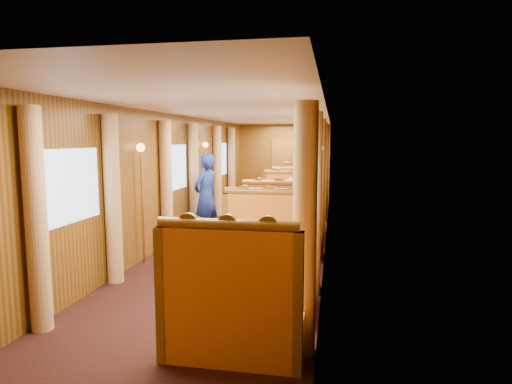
% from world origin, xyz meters
% --- Properties ---
extents(floor, '(3.00, 12.00, 0.01)m').
position_xyz_m(floor, '(0.00, 0.00, 0.00)').
color(floor, black).
rests_on(floor, ground).
extents(ceiling, '(3.00, 12.00, 0.01)m').
position_xyz_m(ceiling, '(0.00, 0.00, 2.50)').
color(ceiling, silver).
rests_on(ceiling, wall_left).
extents(wall_far, '(3.00, 0.01, 2.50)m').
position_xyz_m(wall_far, '(0.00, 6.00, 1.25)').
color(wall_far, brown).
rests_on(wall_far, floor).
extents(wall_near, '(3.00, 0.01, 2.50)m').
position_xyz_m(wall_near, '(0.00, -6.00, 1.25)').
color(wall_near, brown).
rests_on(wall_near, floor).
extents(wall_left, '(0.01, 12.00, 2.50)m').
position_xyz_m(wall_left, '(-1.50, 0.00, 1.25)').
color(wall_left, brown).
rests_on(wall_left, floor).
extents(wall_right, '(0.01, 12.00, 2.50)m').
position_xyz_m(wall_right, '(1.50, 0.00, 1.25)').
color(wall_right, brown).
rests_on(wall_right, floor).
extents(doorway_far, '(0.80, 0.04, 2.00)m').
position_xyz_m(doorway_far, '(0.00, 5.97, 1.00)').
color(doorway_far, brown).
rests_on(doorway_far, floor).
extents(table_near, '(1.05, 0.72, 0.75)m').
position_xyz_m(table_near, '(0.75, -3.50, 0.38)').
color(table_near, white).
rests_on(table_near, floor).
extents(banquette_near_fwd, '(1.30, 0.55, 1.34)m').
position_xyz_m(banquette_near_fwd, '(0.75, -4.51, 0.42)').
color(banquette_near_fwd, '#B64414').
rests_on(banquette_near_fwd, floor).
extents(banquette_near_aft, '(1.30, 0.55, 1.34)m').
position_xyz_m(banquette_near_aft, '(0.75, -2.49, 0.42)').
color(banquette_near_aft, '#B64414').
rests_on(banquette_near_aft, floor).
extents(table_mid, '(1.05, 0.72, 0.75)m').
position_xyz_m(table_mid, '(0.75, 0.00, 0.38)').
color(table_mid, white).
rests_on(table_mid, floor).
extents(banquette_mid_fwd, '(1.30, 0.55, 1.34)m').
position_xyz_m(banquette_mid_fwd, '(0.75, -1.01, 0.42)').
color(banquette_mid_fwd, '#B64414').
rests_on(banquette_mid_fwd, floor).
extents(banquette_mid_aft, '(1.30, 0.55, 1.34)m').
position_xyz_m(banquette_mid_aft, '(0.75, 1.01, 0.42)').
color(banquette_mid_aft, '#B64414').
rests_on(banquette_mid_aft, floor).
extents(table_far, '(1.05, 0.72, 0.75)m').
position_xyz_m(table_far, '(0.75, 3.50, 0.38)').
color(table_far, white).
rests_on(table_far, floor).
extents(banquette_far_fwd, '(1.30, 0.55, 1.34)m').
position_xyz_m(banquette_far_fwd, '(0.75, 2.49, 0.42)').
color(banquette_far_fwd, '#B64414').
rests_on(banquette_far_fwd, floor).
extents(banquette_far_aft, '(1.30, 0.55, 1.34)m').
position_xyz_m(banquette_far_aft, '(0.75, 4.51, 0.42)').
color(banquette_far_aft, '#B64414').
rests_on(banquette_far_aft, floor).
extents(tea_tray, '(0.41, 0.36, 0.01)m').
position_xyz_m(tea_tray, '(0.69, -3.57, 0.76)').
color(tea_tray, silver).
rests_on(tea_tray, table_near).
extents(teapot_left, '(0.18, 0.14, 0.13)m').
position_xyz_m(teapot_left, '(0.60, -3.57, 0.82)').
color(teapot_left, silver).
rests_on(teapot_left, tea_tray).
extents(teapot_right, '(0.16, 0.14, 0.11)m').
position_xyz_m(teapot_right, '(0.71, -3.65, 0.80)').
color(teapot_right, silver).
rests_on(teapot_right, tea_tray).
extents(teapot_back, '(0.18, 0.15, 0.13)m').
position_xyz_m(teapot_back, '(0.65, -3.47, 0.82)').
color(teapot_back, silver).
rests_on(teapot_back, tea_tray).
extents(fruit_plate, '(0.20, 0.20, 0.05)m').
position_xyz_m(fruit_plate, '(1.09, -3.65, 0.77)').
color(fruit_plate, white).
rests_on(fruit_plate, table_near).
extents(cup_inboard, '(0.08, 0.08, 0.26)m').
position_xyz_m(cup_inboard, '(0.38, -3.39, 0.86)').
color(cup_inboard, white).
rests_on(cup_inboard, table_near).
extents(cup_outboard, '(0.08, 0.08, 0.26)m').
position_xyz_m(cup_outboard, '(0.45, -3.25, 0.86)').
color(cup_outboard, white).
rests_on(cup_outboard, table_near).
extents(rose_vase_mid, '(0.06, 0.06, 0.36)m').
position_xyz_m(rose_vase_mid, '(0.75, 0.03, 0.93)').
color(rose_vase_mid, silver).
rests_on(rose_vase_mid, table_mid).
extents(rose_vase_far, '(0.06, 0.06, 0.36)m').
position_xyz_m(rose_vase_far, '(0.78, 3.48, 0.93)').
color(rose_vase_far, silver).
rests_on(rose_vase_far, table_far).
extents(window_left_near, '(0.01, 1.20, 0.90)m').
position_xyz_m(window_left_near, '(-1.49, -3.50, 1.45)').
color(window_left_near, '#8EADD6').
rests_on(window_left_near, wall_left).
extents(curtain_left_near_a, '(0.22, 0.22, 2.35)m').
position_xyz_m(curtain_left_near_a, '(-1.38, -4.28, 1.18)').
color(curtain_left_near_a, tan).
rests_on(curtain_left_near_a, floor).
extents(curtain_left_near_b, '(0.22, 0.22, 2.35)m').
position_xyz_m(curtain_left_near_b, '(-1.38, -2.72, 1.18)').
color(curtain_left_near_b, tan).
rests_on(curtain_left_near_b, floor).
extents(window_right_near, '(0.01, 1.20, 0.90)m').
position_xyz_m(window_right_near, '(1.49, -3.50, 1.45)').
color(window_right_near, '#8EADD6').
rests_on(window_right_near, wall_right).
extents(curtain_right_near_a, '(0.22, 0.22, 2.35)m').
position_xyz_m(curtain_right_near_a, '(1.38, -4.28, 1.18)').
color(curtain_right_near_a, tan).
rests_on(curtain_right_near_a, floor).
extents(curtain_right_near_b, '(0.22, 0.22, 2.35)m').
position_xyz_m(curtain_right_near_b, '(1.38, -2.72, 1.18)').
color(curtain_right_near_b, tan).
rests_on(curtain_right_near_b, floor).
extents(window_left_mid, '(0.01, 1.20, 0.90)m').
position_xyz_m(window_left_mid, '(-1.49, 0.00, 1.45)').
color(window_left_mid, '#8EADD6').
rests_on(window_left_mid, wall_left).
extents(curtain_left_mid_a, '(0.22, 0.22, 2.35)m').
position_xyz_m(curtain_left_mid_a, '(-1.38, -0.78, 1.18)').
color(curtain_left_mid_a, tan).
rests_on(curtain_left_mid_a, floor).
extents(curtain_left_mid_b, '(0.22, 0.22, 2.35)m').
position_xyz_m(curtain_left_mid_b, '(-1.38, 0.78, 1.18)').
color(curtain_left_mid_b, tan).
rests_on(curtain_left_mid_b, floor).
extents(window_right_mid, '(0.01, 1.20, 0.90)m').
position_xyz_m(window_right_mid, '(1.49, 0.00, 1.45)').
color(window_right_mid, '#8EADD6').
rests_on(window_right_mid, wall_right).
extents(curtain_right_mid_a, '(0.22, 0.22, 2.35)m').
position_xyz_m(curtain_right_mid_a, '(1.38, -0.78, 1.18)').
color(curtain_right_mid_a, tan).
rests_on(curtain_right_mid_a, floor).
extents(curtain_right_mid_b, '(0.22, 0.22, 2.35)m').
position_xyz_m(curtain_right_mid_b, '(1.38, 0.78, 1.18)').
color(curtain_right_mid_b, tan).
rests_on(curtain_right_mid_b, floor).
extents(window_left_far, '(0.01, 1.20, 0.90)m').
position_xyz_m(window_left_far, '(-1.49, 3.50, 1.45)').
color(window_left_far, '#8EADD6').
rests_on(window_left_far, wall_left).
extents(curtain_left_far_a, '(0.22, 0.22, 2.35)m').
position_xyz_m(curtain_left_far_a, '(-1.38, 2.72, 1.18)').
color(curtain_left_far_a, tan).
rests_on(curtain_left_far_a, floor).
extents(curtain_left_far_b, '(0.22, 0.22, 2.35)m').
position_xyz_m(curtain_left_far_b, '(-1.38, 4.28, 1.18)').
color(curtain_left_far_b, tan).
rests_on(curtain_left_far_b, floor).
extents(window_right_far, '(0.01, 1.20, 0.90)m').
position_xyz_m(window_right_far, '(1.49, 3.50, 1.45)').
color(window_right_far, '#8EADD6').
rests_on(window_right_far, wall_right).
extents(curtain_right_far_a, '(0.22, 0.22, 2.35)m').
position_xyz_m(curtain_right_far_a, '(1.38, 2.72, 1.18)').
color(curtain_right_far_a, tan).
rests_on(curtain_right_far_a, floor).
extents(curtain_right_far_b, '(0.22, 0.22, 2.35)m').
position_xyz_m(curtain_right_far_b, '(1.38, 4.28, 1.18)').
color(curtain_right_far_b, tan).
rests_on(curtain_right_far_b, floor).
extents(sconce_left_fore, '(0.14, 0.14, 1.95)m').
position_xyz_m(sconce_left_fore, '(-1.40, -1.75, 1.38)').
color(sconce_left_fore, '#BF8C3F').
rests_on(sconce_left_fore, floor).
extents(sconce_right_fore, '(0.14, 0.14, 1.95)m').
position_xyz_m(sconce_right_fore, '(1.40, -1.75, 1.38)').
color(sconce_right_fore, '#BF8C3F').
rests_on(sconce_right_fore, floor).
extents(sconce_left_aft, '(0.14, 0.14, 1.95)m').
position_xyz_m(sconce_left_aft, '(-1.40, 1.75, 1.38)').
color(sconce_left_aft, '#BF8C3F').
rests_on(sconce_left_aft, floor).
extents(sconce_right_aft, '(0.14, 0.14, 1.95)m').
position_xyz_m(sconce_right_aft, '(1.40, 1.75, 1.38)').
color(sconce_right_aft, '#BF8C3F').
rests_on(sconce_right_aft, floor).
extents(steward, '(0.63, 0.74, 1.72)m').
position_xyz_m(steward, '(-0.90, 0.09, 0.86)').
color(steward, navy).
rests_on(steward, floor).
extents(passenger, '(0.40, 0.44, 0.76)m').
position_xyz_m(passenger, '(0.75, 0.73, 0.74)').
color(passenger, beige).
rests_on(passenger, banquette_mid_aft).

